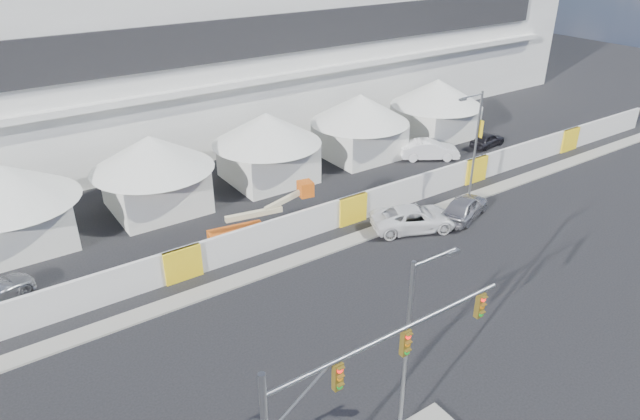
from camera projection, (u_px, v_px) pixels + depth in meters
ground at (443, 388)px, 24.90m from camera, size 160.00×160.00×0.00m
far_curb at (511, 183)px, 44.14m from camera, size 80.00×1.20×0.12m
stadium at (208, 21)px, 55.50m from camera, size 80.00×24.80×21.98m
tent_row at (213, 153)px, 41.36m from camera, size 53.40×8.40×5.40m
hoarding_fence at (352, 209)px, 38.13m from camera, size 70.00×0.25×2.00m
scaffold_tower at (502, 29)px, 71.81m from camera, size 4.40×4.40×12.00m
sedan_silver at (464, 207)px, 38.82m from camera, size 3.43×5.13×1.62m
pickup_curb at (414, 218)px, 37.41m from camera, size 4.65×6.30×1.59m
lot_car_a at (429, 150)px, 48.50m from camera, size 4.10×5.14×1.64m
lot_car_b at (487, 140)px, 51.22m from camera, size 1.96×3.92×1.28m
traffic_mast at (327, 415)px, 18.37m from camera, size 10.20×0.66×6.81m
streetlight_median at (411, 339)px, 20.64m from camera, size 2.20×0.22×7.94m
streetlight_curb at (475, 139)px, 39.58m from camera, size 2.38×0.54×8.04m
boom_lift at (247, 229)px, 35.80m from camera, size 7.02×2.13×3.49m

